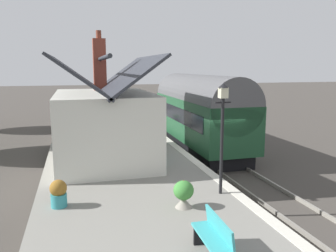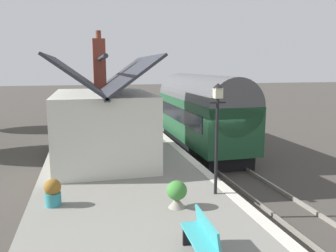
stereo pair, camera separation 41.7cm
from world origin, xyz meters
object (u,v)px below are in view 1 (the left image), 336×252
(station_building, at_px, (105,123))
(bench_mid_platform, at_px, (119,122))
(train, at_px, (200,112))
(planter_bench_left, at_px, (136,120))
(planter_edge_near, at_px, (184,194))
(lamp_post_platform, at_px, (223,117))
(planter_corner_building, at_px, (99,125))
(planter_by_door, at_px, (106,120))
(planter_edge_far, at_px, (75,130))
(planter_bench_right, at_px, (59,193))
(bench_by_lamp, at_px, (214,236))

(station_building, height_order, bench_mid_platform, station_building)
(train, xyz_separation_m, planter_bench_left, (4.91, 2.84, -1.12))
(station_building, xyz_separation_m, planter_edge_near, (-5.69, -1.67, -1.17))
(station_building, relative_size, planter_edge_near, 7.55)
(lamp_post_platform, bearing_deg, station_building, 32.20)
(train, bearing_deg, bench_mid_platform, 50.41)
(planter_corner_building, height_order, lamp_post_platform, lamp_post_platform)
(planter_by_door, bearing_deg, planter_bench_left, -106.16)
(planter_edge_near, xyz_separation_m, planter_edge_far, (11.60, 2.92, -0.11))
(planter_edge_near, bearing_deg, bench_mid_platform, 0.85)
(bench_mid_platform, bearing_deg, planter_bench_left, -43.58)
(planter_edge_near, distance_m, planter_edge_far, 11.97)
(planter_bench_left, relative_size, planter_corner_building, 1.22)
(planter_edge_near, height_order, planter_bench_right, planter_edge_near)
(bench_by_lamp, distance_m, planter_bench_right, 4.80)
(planter_by_door, xyz_separation_m, lamp_post_platform, (-14.16, -2.30, 2.13))
(planter_corner_building, xyz_separation_m, lamp_post_platform, (-11.99, -2.90, 2.07))
(station_building, relative_size, bench_mid_platform, 4.38)
(planter_corner_building, bearing_deg, train, -121.40)
(planter_edge_far, xyz_separation_m, planter_by_door, (3.27, -2.08, 0.00))
(station_building, xyz_separation_m, planter_edge_far, (5.92, 1.25, -1.28))
(train, relative_size, bench_mid_platform, 6.82)
(planter_bench_left, height_order, lamp_post_platform, lamp_post_platform)
(station_building, height_order, planter_by_door, station_building)
(bench_mid_platform, bearing_deg, planter_by_door, 18.05)
(planter_bench_right, xyz_separation_m, planter_by_door, (13.90, -2.55, -0.11))
(train, xyz_separation_m, planter_bench_right, (-8.40, 7.41, -1.00))
(train, distance_m, lamp_post_platform, 9.09)
(station_building, bearing_deg, bench_mid_platform, -11.70)
(bench_by_lamp, bearing_deg, station_building, 10.16)
(planter_edge_near, bearing_deg, lamp_post_platform, -63.78)
(planter_bench_right, bearing_deg, planter_by_door, -10.39)
(planter_edge_far, height_order, planter_corner_building, planter_corner_building)
(planter_bench_left, xyz_separation_m, planter_edge_far, (-2.69, 4.10, 0.01))
(bench_mid_platform, bearing_deg, lamp_post_platform, -172.28)
(bench_by_lamp, xyz_separation_m, planter_corner_building, (15.30, 1.25, -0.12))
(train, xyz_separation_m, bench_by_lamp, (-11.97, 4.20, -0.93))
(bench_by_lamp, distance_m, planter_bench_left, 16.94)
(planter_bench_left, distance_m, planter_by_door, 2.11)
(bench_by_lamp, height_order, bench_mid_platform, same)
(planter_bench_left, distance_m, planter_edge_far, 4.90)
(planter_edge_near, distance_m, planter_by_door, 14.90)
(bench_mid_platform, relative_size, planter_corner_building, 1.98)
(bench_by_lamp, relative_size, lamp_post_platform, 0.41)
(station_building, xyz_separation_m, planter_bench_left, (8.60, -2.85, -1.29))
(station_building, height_order, planter_corner_building, station_building)
(station_building, height_order, planter_edge_near, station_building)
(bench_by_lamp, distance_m, planter_corner_building, 15.35)
(planter_bench_left, bearing_deg, station_building, 161.67)
(bench_mid_platform, relative_size, lamp_post_platform, 0.41)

